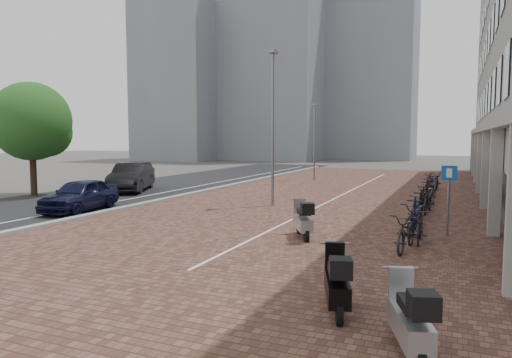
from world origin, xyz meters
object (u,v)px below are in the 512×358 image
object	(u,v)px
car_navy	(80,195)
car_dark	(132,177)
scooter_back	(409,317)
scooter_front	(303,219)
scooter_mid	(337,281)
parking_sign	(449,190)

from	to	relation	value
car_navy	car_dark	xyz separation A→B (m)	(-2.59, 6.66, 0.13)
car_dark	scooter_back	size ratio (longest dim) A/B	2.91
car_dark	scooter_front	size ratio (longest dim) A/B	2.84
car_navy	car_dark	distance (m)	7.15
scooter_mid	car_navy	bearing A→B (deg)	132.61
scooter_mid	scooter_back	distance (m)	1.81
scooter_front	scooter_back	bearing A→B (deg)	-89.64
car_navy	parking_sign	size ratio (longest dim) A/B	1.80
scooter_mid	scooter_back	bearing A→B (deg)	-61.24
scooter_back	car_dark	bearing A→B (deg)	119.01
scooter_mid	scooter_back	world-z (taller)	same
car_navy	scooter_mid	xyz separation A→B (m)	(12.40, -6.96, -0.10)
car_navy	scooter_back	distance (m)	15.98
car_dark	scooter_mid	xyz separation A→B (m)	(14.99, -13.62, -0.23)
scooter_mid	parking_sign	size ratio (longest dim) A/B	0.77
car_navy	car_dark	world-z (taller)	car_dark
scooter_front	parking_sign	size ratio (longest dim) A/B	0.78
car_dark	scooter_mid	size ratio (longest dim) A/B	2.91
car_dark	scooter_front	xyz separation A→B (m)	(12.59, -8.05, -0.21)
car_dark	scooter_mid	distance (m)	20.26
scooter_front	scooter_back	xyz separation A→B (m)	(3.72, -6.81, -0.01)
scooter_front	scooter_mid	xyz separation A→B (m)	(2.40, -5.58, -0.01)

